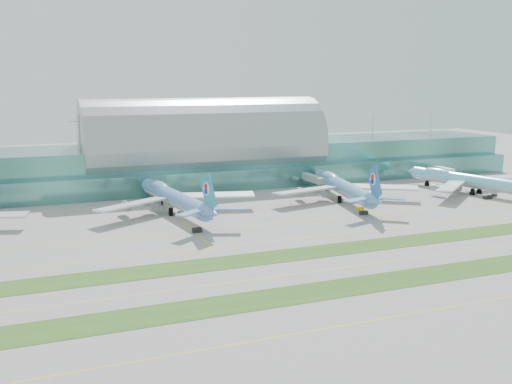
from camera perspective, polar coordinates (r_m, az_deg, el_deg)
name	(u,v)px	position (r m, az deg, el deg)	size (l,w,h in m)	color
ground	(321,254)	(175.92, 6.49, -6.14)	(700.00, 700.00, 0.00)	gray
terminal	(204,156)	(290.74, -5.24, 3.65)	(340.00, 69.10, 36.00)	#3D7A75
grass_strip_near	(371,284)	(153.00, 11.38, -8.96)	(420.00, 12.00, 0.08)	#2D591E
grass_strip_far	(318,252)	(177.60, 6.19, -5.95)	(420.00, 12.00, 0.08)	#2D591E
taxiline_a	(418,312)	(137.80, 15.91, -11.51)	(420.00, 0.35, 0.01)	yellow
taxiline_b	(344,267)	(164.27, 8.76, -7.46)	(420.00, 0.35, 0.01)	yellow
taxiline_c	(296,238)	(191.37, 4.00, -4.66)	(420.00, 0.35, 0.01)	yellow
taxiline_d	(271,223)	(210.80, 1.47, -3.14)	(420.00, 0.35, 0.01)	yellow
airliner_b	(174,197)	(228.63, -8.23, -0.46)	(66.04, 75.60, 20.84)	#6295D8
airliner_c	(343,186)	(251.69, 8.69, 0.58)	(65.50, 75.05, 20.70)	#5B9BC9
airliner_d	(468,180)	(283.79, 20.47, 1.16)	(61.73, 71.56, 20.16)	#6BD6ED
gse_c	(197,230)	(199.20, -5.92, -3.81)	(3.25, 1.76, 1.64)	black
gse_d	(208,217)	(217.05, -4.87, -2.54)	(3.56, 1.73, 1.61)	black
gse_e	(360,209)	(234.41, 10.39, -1.69)	(2.84, 1.53, 1.33)	yellow
gse_f	(364,213)	(227.76, 10.71, -2.06)	(3.45, 1.43, 1.48)	black
gse_g	(488,197)	(273.29, 22.15, -0.48)	(3.95, 1.85, 1.53)	black
gse_h	(494,195)	(280.50, 22.72, -0.28)	(2.88, 1.40, 1.22)	black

